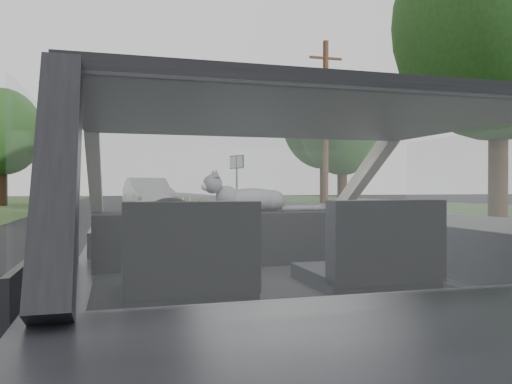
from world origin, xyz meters
TOP-DOWN VIEW (x-y plane):
  - subject_car at (0.00, 0.00)m, footprint 1.80×4.00m
  - dashboard at (0.00, 0.62)m, footprint 1.58×0.45m
  - driver_seat at (-0.40, -0.29)m, footprint 0.50×0.72m
  - passenger_seat at (0.40, -0.29)m, footprint 0.50×0.72m
  - steering_wheel at (-0.40, 0.33)m, footprint 0.36×0.36m
  - cat at (0.10, 0.61)m, footprint 0.55×0.22m
  - guardrail at (4.30, 10.00)m, footprint 0.05×90.00m
  - other_car at (0.72, 21.92)m, footprint 2.53×5.09m
  - highway_sign at (5.12, 22.09)m, footprint 0.55×1.05m
  - utility_pole at (8.53, 18.89)m, footprint 0.28×0.28m
  - tree_1 at (10.24, 10.10)m, footprint 6.68×6.68m
  - tree_2 at (10.26, 20.79)m, footprint 5.41×5.41m
  - tree_3 at (13.90, 31.59)m, footprint 7.43×7.43m
  - tree_6 at (-7.51, 31.93)m, footprint 5.20×5.20m

SIDE VIEW (x-z plane):
  - guardrail at x=4.30m, z-range 0.42..0.74m
  - subject_car at x=0.00m, z-range 0.00..1.45m
  - other_car at x=0.72m, z-range 0.00..1.61m
  - dashboard at x=0.00m, z-range 0.70..1.00m
  - driver_seat at x=-0.40m, z-range 0.67..1.09m
  - passenger_seat at x=0.40m, z-range 0.67..1.09m
  - steering_wheel at x=-0.40m, z-range 0.90..0.94m
  - cat at x=0.10m, z-range 0.96..1.20m
  - highway_sign at x=5.12m, z-range 0.00..2.76m
  - tree_2 at x=10.26m, z-range 0.00..6.52m
  - tree_6 at x=-7.51m, z-range 0.00..7.12m
  - utility_pole at x=8.53m, z-range 0.00..7.84m
  - tree_3 at x=13.90m, z-range 0.00..9.26m
  - tree_1 at x=10.24m, z-range 0.00..9.35m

